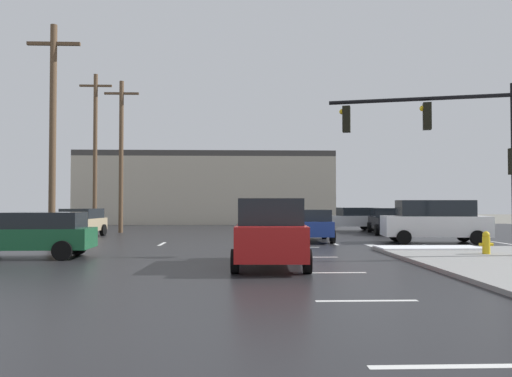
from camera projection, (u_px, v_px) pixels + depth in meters
The scene contains 17 objects.
ground_plane at pixel (291, 244), 23.95m from camera, with size 120.00×120.00×0.00m, color slate.
road_asphalt at pixel (291, 244), 23.95m from camera, with size 44.00×44.00×0.02m, color #232326.
snow_strip_curbside at pixel (429, 248), 20.14m from camera, with size 4.00×1.60×0.06m, color white.
lane_markings at pixel (322, 246), 22.61m from camera, with size 36.15×36.15×0.01m.
traffic_signal_mast at pixel (458, 140), 17.91m from camera, with size 6.20×1.93×5.88m.
fire_hydrant at pixel (486, 243), 17.94m from camera, with size 0.48×0.26×0.79m.
strip_building_background at pixel (207, 189), 48.09m from camera, with size 22.76×8.00×6.47m.
sedan_black at pixel (387, 220), 31.63m from camera, with size 2.44×4.68×1.58m.
sedan_silver at pixel (350, 219), 34.79m from camera, with size 4.67×2.40×1.58m.
suv_white at pixel (435, 220), 24.34m from camera, with size 4.99×2.61×2.03m.
sedan_blue at pixel (310, 224), 25.39m from camera, with size 2.17×4.59×1.58m.
suv_red at pixel (270, 231), 15.49m from camera, with size 2.35×4.91×2.03m.
sedan_tan at pixel (79, 222), 28.44m from camera, with size 2.34×4.65×1.58m.
sedan_green at pixel (31, 234), 17.73m from camera, with size 4.58×2.13×1.58m.
utility_pole_mid at pixel (53, 131), 21.44m from camera, with size 2.20×0.28×9.40m.
utility_pole_far at pixel (121, 153), 32.90m from camera, with size 2.20×0.28×9.76m.
utility_pole_distant at pixel (95, 149), 35.28m from camera, with size 2.20×0.28×10.80m.
Camera 1 is at (-2.51, -23.93, 1.93)m, focal length 36.06 mm.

